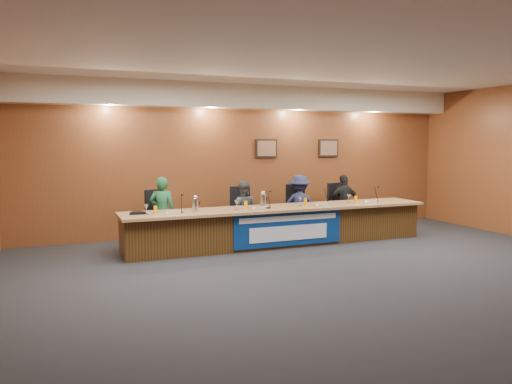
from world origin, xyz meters
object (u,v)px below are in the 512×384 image
dais_body (279,227)px  panelist_d (344,203)px  panelist_a (162,212)px  carafe_left (195,205)px  office_chair_d (341,210)px  panelist_c (299,205)px  carafe_mid (263,201)px  banner (289,229)px  speakerphone (137,213)px  office_chair_a (161,221)px  office_chair_c (297,213)px  panelist_b (243,210)px  office_chair_b (241,216)px

dais_body → panelist_d: size_ratio=4.69×
panelist_a → carafe_left: bearing=141.9°
office_chair_d → panelist_a: bearing=167.1°
panelist_c → carafe_mid: (-1.13, -0.67, 0.23)m
banner → speakerphone: (-2.73, 0.42, 0.40)m
office_chair_a → office_chair_c: size_ratio=1.00×
dais_body → panelist_b: panelist_b is taller
banner → panelist_c: 1.39m
carafe_left → carafe_mid: size_ratio=0.93×
office_chair_c → office_chair_d: 1.11m
banner → office_chair_b: bearing=112.7°
office_chair_a → carafe_left: (0.44, -0.84, 0.39)m
office_chair_a → speakerphone: speakerphone is taller
dais_body → panelist_d: (1.90, 0.69, 0.29)m
panelist_b → carafe_mid: bearing=122.9°
panelist_c → carafe_mid: size_ratio=5.08×
panelist_b → carafe_left: 1.43m
banner → carafe_mid: bearing=128.4°
carafe_mid → speakerphone: 2.39m
dais_body → panelist_a: 2.28m
office_chair_b → office_chair_c: same height
speakerphone → office_chair_c: bearing=12.6°
banner → office_chair_d: bearing=32.4°
speakerphone → panelist_a: bearing=49.8°
panelist_b → panelist_c: bearing=-160.7°
panelist_d → carafe_left: size_ratio=5.40×
panelist_c → panelist_d: 1.11m
dais_body → speakerphone: bearing=179.9°
panelist_a → banner: bearing=173.7°
panelist_c → carafe_left: (-2.49, -0.74, 0.22)m
panelist_a → panelist_c: size_ratio=1.03×
office_chair_b → office_chair_c: (1.30, 0.00, 0.00)m
carafe_left → panelist_b: bearing=31.9°
office_chair_b → panelist_d: bearing=12.8°
dais_body → office_chair_c: (0.79, 0.79, 0.13)m
panelist_c → office_chair_b: panelist_c is taller
office_chair_c → panelist_d: bearing=10.3°
panelist_c → banner: bearing=79.0°
office_chair_a → carafe_left: bearing=-84.2°
panelist_a → panelist_c: 2.94m
dais_body → panelist_a: bearing=162.1°
dais_body → banner: (0.00, -0.41, 0.03)m
dais_body → banner: bearing=-90.0°
panelist_a → panelist_b: (1.64, 0.00, -0.06)m
speakerphone → office_chair_a: bearing=53.6°
office_chair_a → office_chair_b: bearing=-21.9°
office_chair_c → dais_body: bearing=-119.5°
dais_body → carafe_left: carafe_left is taller
office_chair_d → carafe_mid: size_ratio=1.88×
panelist_c → carafe_left: 2.61m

